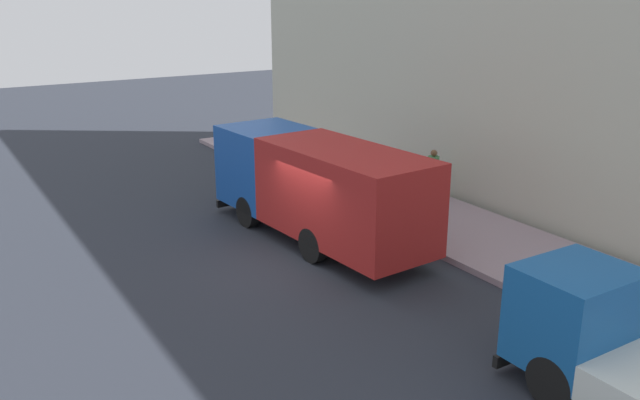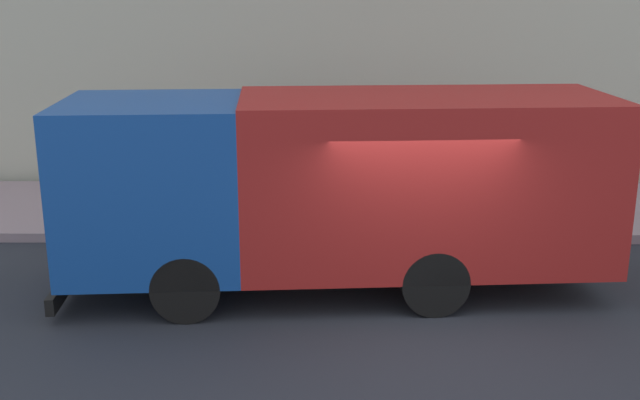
# 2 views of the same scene
# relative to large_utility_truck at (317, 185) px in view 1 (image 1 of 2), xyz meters

# --- Properties ---
(ground) EXTENTS (80.00, 80.00, 0.00)m
(ground) POSITION_rel_large_utility_truck_xyz_m (-0.95, -1.12, -1.65)
(ground) COLOR #262A33
(sidewalk) EXTENTS (3.72, 30.00, 0.17)m
(sidewalk) POSITION_rel_large_utility_truck_xyz_m (3.91, -1.12, -1.57)
(sidewalk) COLOR gray
(sidewalk) RESTS_ON ground
(building_facade) EXTENTS (0.50, 30.00, 11.48)m
(building_facade) POSITION_rel_large_utility_truck_xyz_m (6.27, -1.12, 4.09)
(building_facade) COLOR #B7BAA6
(building_facade) RESTS_ON ground
(large_utility_truck) EXTENTS (2.90, 8.08, 2.91)m
(large_utility_truck) POSITION_rel_large_utility_truck_xyz_m (0.00, 0.00, 0.00)
(large_utility_truck) COLOR #15469D
(large_utility_truck) RESTS_ON ground
(small_flatbed_truck) EXTENTS (1.95, 5.30, 2.27)m
(small_flatbed_truck) POSITION_rel_large_utility_truck_xyz_m (0.02, -9.76, -0.60)
(small_flatbed_truck) COLOR #165194
(small_flatbed_truck) RESTS_ON ground
(pedestrian_walking) EXTENTS (0.41, 0.41, 1.67)m
(pedestrian_walking) POSITION_rel_large_utility_truck_xyz_m (5.14, 0.91, -0.61)
(pedestrian_walking) COLOR brown
(pedestrian_walking) RESTS_ON sidewalk
(traffic_cone_orange) EXTENTS (0.41, 0.41, 0.58)m
(traffic_cone_orange) POSITION_rel_large_utility_truck_xyz_m (3.02, 3.33, -1.19)
(traffic_cone_orange) COLOR orange
(traffic_cone_orange) RESTS_ON sidewalk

